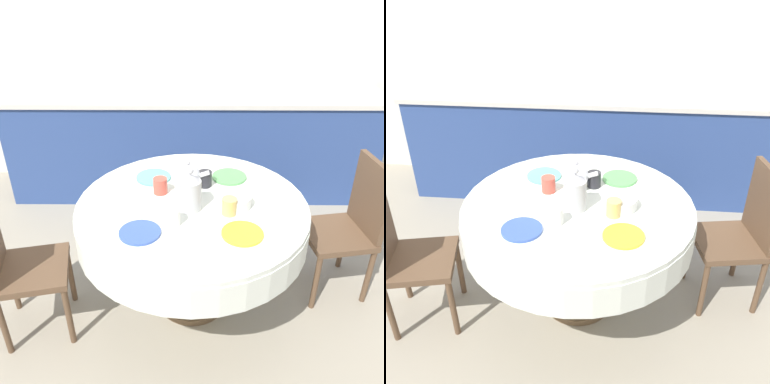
{
  "view_description": "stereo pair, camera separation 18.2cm",
  "coord_description": "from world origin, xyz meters",
  "views": [
    {
      "loc": [
        0.01,
        -2.07,
        2.06
      ],
      "look_at": [
        0.0,
        0.0,
        0.84
      ],
      "focal_mm": 40.0,
      "sensor_mm": 36.0,
      "label": 1
    },
    {
      "loc": [
        0.2,
        -2.06,
        2.06
      ],
      "look_at": [
        0.0,
        0.0,
        0.84
      ],
      "focal_mm": 40.0,
      "sensor_mm": 36.0,
      "label": 2
    }
  ],
  "objects": [
    {
      "name": "plate_far_left",
      "position": [
        -0.25,
        0.3,
        0.76
      ],
      "size": [
        0.22,
        0.22,
        0.01
      ],
      "primitive_type": "cylinder",
      "color": "#60BCB7",
      "rests_on": "dining_table"
    },
    {
      "name": "cup_near_right",
      "position": [
        0.2,
        -0.1,
        0.8
      ],
      "size": [
        0.08,
        0.08,
        0.1
      ],
      "primitive_type": "cylinder",
      "color": "#DBB766",
      "rests_on": "dining_table"
    },
    {
      "name": "coffee_carafe",
      "position": [
        -0.01,
        -0.05,
        0.87
      ],
      "size": [
        0.12,
        0.12,
        0.26
      ],
      "color": "#B2B2B7",
      "rests_on": "dining_table"
    },
    {
      "name": "kitchen_counter",
      "position": [
        0.0,
        1.48,
        0.47
      ],
      "size": [
        3.24,
        0.64,
        0.94
      ],
      "color": "#2D4784",
      "rests_on": "ground_plane"
    },
    {
      "name": "chair_left",
      "position": [
        1.0,
        0.17,
        0.51
      ],
      "size": [
        0.46,
        0.46,
        0.93
      ],
      "rotation": [
        0.0,
        0.0,
        -4.55
      ],
      "color": "brown",
      "rests_on": "ground_plane"
    },
    {
      "name": "wall_back",
      "position": [
        0.0,
        1.82,
        1.3
      ],
      "size": [
        7.0,
        0.05,
        2.6
      ],
      "color": "silver",
      "rests_on": "ground_plane"
    },
    {
      "name": "fruit_bowl",
      "position": [
        0.24,
        -0.02,
        0.79
      ],
      "size": [
        0.19,
        0.19,
        0.07
      ],
      "primitive_type": "cylinder",
      "color": "silver",
      "rests_on": "dining_table"
    },
    {
      "name": "cup_far_left",
      "position": [
        -0.19,
        0.13,
        0.8
      ],
      "size": [
        0.08,
        0.08,
        0.1
      ],
      "primitive_type": "cylinder",
      "color": "#CC4C3D",
      "rests_on": "dining_table"
    },
    {
      "name": "plate_far_right",
      "position": [
        0.23,
        0.31,
        0.76
      ],
      "size": [
        0.22,
        0.22,
        0.01
      ],
      "primitive_type": "cylinder",
      "color": "#5BA85B",
      "rests_on": "dining_table"
    },
    {
      "name": "plate_near_left",
      "position": [
        -0.27,
        -0.29,
        0.76
      ],
      "size": [
        0.22,
        0.22,
        0.01
      ],
      "primitive_type": "cylinder",
      "color": "#3856AD",
      "rests_on": "dining_table"
    },
    {
      "name": "plate_near_right",
      "position": [
        0.26,
        -0.29,
        0.76
      ],
      "size": [
        0.22,
        0.22,
        0.01
      ],
      "primitive_type": "cylinder",
      "color": "yellow",
      "rests_on": "dining_table"
    },
    {
      "name": "chair_right",
      "position": [
        -0.99,
        -0.22,
        0.51
      ],
      "size": [
        0.48,
        0.48,
        0.93
      ],
      "rotation": [
        0.0,
        0.0,
        -1.35
      ],
      "color": "brown",
      "rests_on": "ground_plane"
    },
    {
      "name": "cup_near_left",
      "position": [
        -0.1,
        -0.2,
        0.8
      ],
      "size": [
        0.08,
        0.08,
        0.1
      ],
      "primitive_type": "cylinder",
      "color": "white",
      "rests_on": "dining_table"
    },
    {
      "name": "ground_plane",
      "position": [
        0.0,
        0.0,
        0.0
      ],
      "size": [
        12.0,
        12.0,
        0.0
      ],
      "primitive_type": "plane",
      "color": "#9E937F"
    },
    {
      "name": "dining_table",
      "position": [
        0.0,
        0.0,
        0.63
      ],
      "size": [
        1.34,
        1.34,
        0.76
      ],
      "color": "brown",
      "rests_on": "ground_plane"
    },
    {
      "name": "teapot",
      "position": [
        -0.03,
        0.17,
        0.84
      ],
      "size": [
        0.21,
        0.15,
        0.2
      ],
      "color": "white",
      "rests_on": "dining_table"
    },
    {
      "name": "cup_far_right",
      "position": [
        0.08,
        0.21,
        0.8
      ],
      "size": [
        0.08,
        0.08,
        0.1
      ],
      "primitive_type": "cylinder",
      "color": "#28282D",
      "rests_on": "dining_table"
    }
  ]
}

